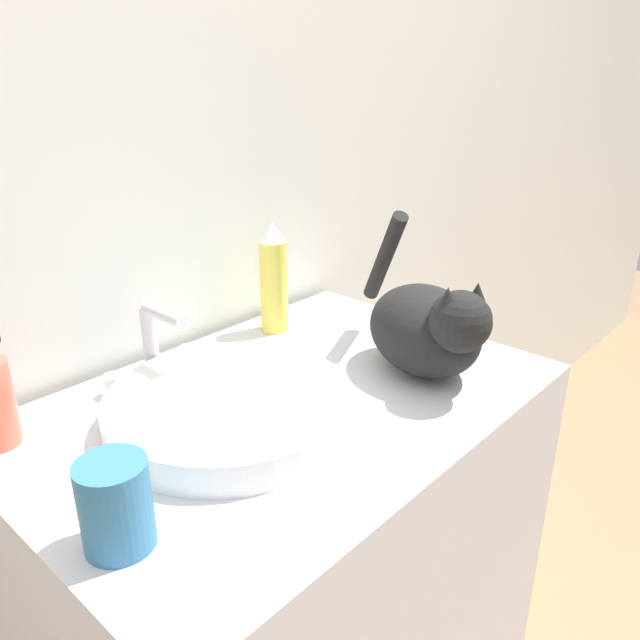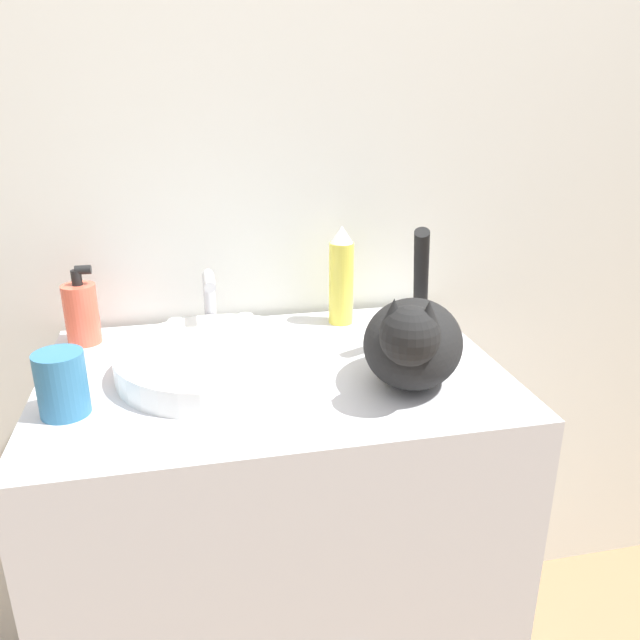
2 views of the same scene
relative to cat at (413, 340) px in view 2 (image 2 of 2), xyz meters
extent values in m
cube|color=silver|center=(-0.22, 0.44, 0.30)|extent=(6.00, 0.05, 2.50)
cube|color=silver|center=(-0.22, 0.11, -0.51)|extent=(0.83, 0.57, 0.86)
cylinder|color=white|center=(-0.32, 0.12, -0.06)|extent=(0.36, 0.36, 0.05)
cylinder|color=silver|center=(-0.32, 0.32, -0.02)|extent=(0.02, 0.02, 0.13)
cylinder|color=silver|center=(-0.32, 0.27, 0.04)|extent=(0.02, 0.09, 0.02)
cylinder|color=white|center=(-0.40, 0.32, -0.07)|extent=(0.03, 0.03, 0.03)
cylinder|color=white|center=(-0.25, 0.32, -0.07)|extent=(0.03, 0.03, 0.03)
ellipsoid|color=black|center=(0.00, 0.01, -0.01)|extent=(0.25, 0.27, 0.15)
sphere|color=black|center=(-0.03, -0.08, 0.04)|extent=(0.13, 0.13, 0.10)
cone|color=black|center=(-0.06, -0.06, 0.08)|extent=(0.05, 0.05, 0.04)
cone|color=black|center=(-0.01, -0.09, 0.08)|extent=(0.05, 0.05, 0.04)
cylinder|color=black|center=(0.06, 0.14, 0.08)|extent=(0.08, 0.12, 0.19)
cylinder|color=#EF6047|center=(-0.58, 0.32, -0.02)|extent=(0.07, 0.07, 0.12)
cylinder|color=black|center=(-0.58, 0.32, 0.05)|extent=(0.02, 0.02, 0.03)
cylinder|color=black|center=(-0.56, 0.32, 0.07)|extent=(0.03, 0.02, 0.02)
cylinder|color=#EADB4C|center=(-0.05, 0.32, 0.01)|extent=(0.05, 0.05, 0.18)
cone|color=white|center=(-0.05, 0.32, 0.11)|extent=(0.05, 0.05, 0.04)
cylinder|color=teal|center=(-0.57, 0.02, -0.03)|extent=(0.08, 0.08, 0.10)
camera|label=1|loc=(-0.82, -0.50, 0.40)|focal=35.00mm
camera|label=2|loc=(-0.36, -0.92, 0.40)|focal=35.00mm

